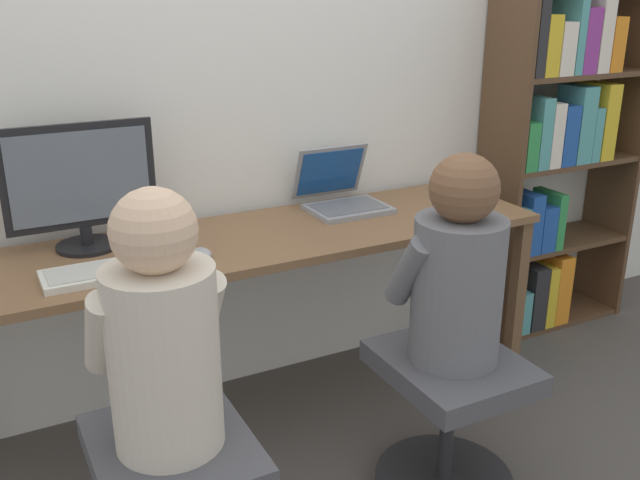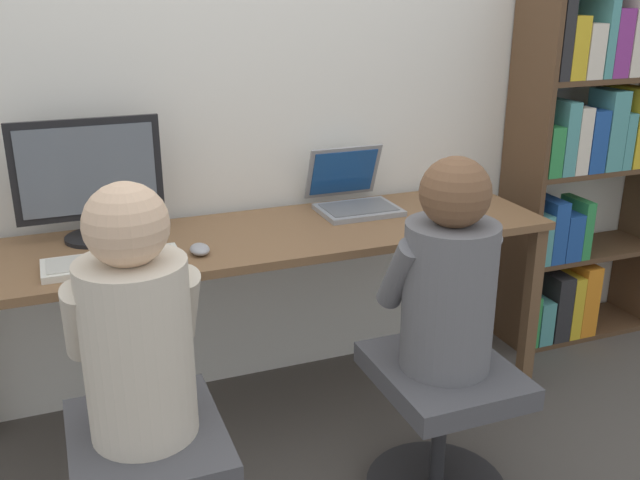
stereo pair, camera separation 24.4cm
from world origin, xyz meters
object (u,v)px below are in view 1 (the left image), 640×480
desktop_monitor (81,187)px  laptop (342,196)px  person_at_monitor (162,334)px  keyboard (114,270)px  office_chair_right (448,411)px  bookshelf (554,158)px  person_at_laptop (457,271)px

desktop_monitor → laptop: size_ratio=1.56×
person_at_monitor → desktop_monitor: bearing=92.3°
laptop → person_at_monitor: size_ratio=0.47×
keyboard → person_at_monitor: (0.00, -0.53, 0.02)m
laptop → person_at_monitor: person_at_monitor is taller
person_at_monitor → keyboard: bearing=90.5°
office_chair_right → person_at_monitor: bearing=-179.2°
bookshelf → office_chair_right: bearing=-145.8°
person_at_laptop → person_at_monitor: bearing=-178.9°
laptop → office_chair_right: laptop is taller
keyboard → person_at_laptop: bearing=-29.1°
keyboard → bookshelf: bookshelf is taller
keyboard → bookshelf: (2.08, 0.27, 0.07)m
desktop_monitor → person_at_monitor: (0.03, -0.81, -0.18)m
keyboard → office_chair_right: bearing=-29.3°
laptop → desktop_monitor: bearing=-179.9°
desktop_monitor → laptop: (0.99, 0.00, -0.16)m
laptop → office_chair_right: (-0.04, -0.80, -0.52)m
desktop_monitor → keyboard: size_ratio=1.15×
laptop → bookshelf: 1.12m
laptop → keyboard: size_ratio=0.74×
person_at_monitor → laptop: bearing=40.2°
keyboard → desktop_monitor: bearing=95.9°
person_at_monitor → office_chair_right: bearing=0.8°
office_chair_right → bookshelf: size_ratio=0.30×
person_at_laptop → bookshelf: bearing=34.1°
laptop → person_at_monitor: 1.25m
desktop_monitor → person_at_laptop: (0.95, -0.79, -0.19)m
person_at_monitor → bookshelf: 2.22m
laptop → person_at_monitor: (-0.96, -0.81, -0.01)m
person_at_monitor → bookshelf: bookshelf is taller
person_at_monitor → person_at_laptop: person_at_monitor is taller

